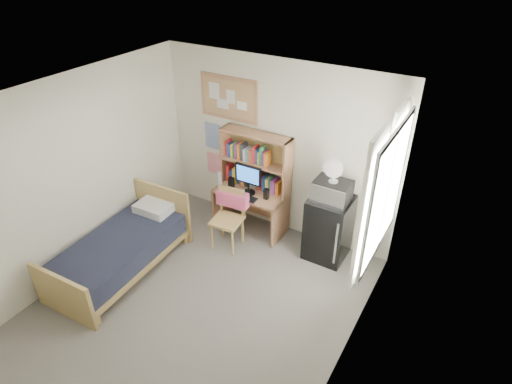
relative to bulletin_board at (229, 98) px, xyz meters
The scene contains 25 objects.
floor 2.95m from the bulletin_board, 69.48° to the right, with size 3.60×4.20×0.02m, color slate.
ceiling 2.33m from the bulletin_board, 69.48° to the right, with size 3.60×4.20×0.02m, color white.
wall_back 1.00m from the bulletin_board, ahead, with size 3.60×0.04×2.60m, color white.
wall_left 2.40m from the bulletin_board, 116.08° to the right, with size 0.04×4.20×2.60m, color white.
wall_right 3.37m from the bulletin_board, 38.93° to the right, with size 0.04×4.20×2.60m, color white.
window_unit 2.70m from the bulletin_board, 19.26° to the right, with size 0.10×1.40×1.70m, color white.
curtain_left 2.83m from the bulletin_board, 27.19° to the right, with size 0.04×0.55×1.70m, color white.
curtain_right 2.57m from the bulletin_board, 10.96° to the right, with size 0.04×0.55×1.70m, color white.
bulletin_board is the anchor object (origin of this frame).
poster_wave 0.74m from the bulletin_board, behind, with size 0.30×0.01×0.42m, color #254997.
poster_japan 1.18m from the bulletin_board, behind, with size 0.28×0.01×0.36m, color #E72849.
desk 1.69m from the bulletin_board, 28.47° to the right, with size 1.07×0.53×0.67m, color #AD7954.
desk_chair 1.75m from the bulletin_board, 61.29° to the right, with size 0.45×0.45×0.89m, color tan.
mini_fridge 2.31m from the bulletin_board, ahead, with size 0.55×0.55×0.94m, color black.
bed 2.64m from the bulletin_board, 104.14° to the right, with size 0.92×1.84×0.51m, color black.
hutch 0.98m from the bulletin_board, 14.35° to the right, with size 1.07×0.27×0.88m, color #AD7954.
monitor 1.21m from the bulletin_board, 33.29° to the right, with size 0.41×0.03×0.44m, color black.
keyboard 1.43m from the bulletin_board, 42.74° to the right, with size 0.42×0.13×0.02m, color black.
speaker_left 1.24m from the bulletin_board, 56.95° to the right, with size 0.07×0.07×0.17m, color black.
speaker_right 1.47m from the bulletin_board, 22.66° to the right, with size 0.07×0.07×0.16m, color black.
water_bottle 1.20m from the bulletin_board, 83.49° to the right, with size 0.07×0.07×0.23m, color silver.
hoodie 1.44m from the bulletin_board, 55.56° to the right, with size 0.47×0.14×0.23m, color #E95884.
microwave 1.99m from the bulletin_board, ahead, with size 0.47×0.36×0.27m, color silver.
desk_fan 1.89m from the bulletin_board, ahead, with size 0.24×0.24×0.30m, color silver.
pillow 1.91m from the bulletin_board, 113.21° to the right, with size 0.51×0.36×0.12m, color silver.
Camera 1 is at (2.54, -2.80, 4.00)m, focal length 30.00 mm.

